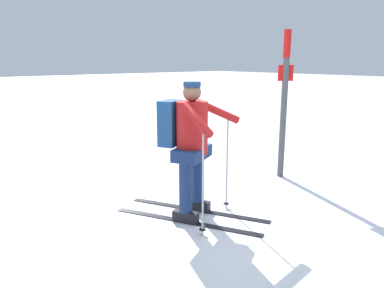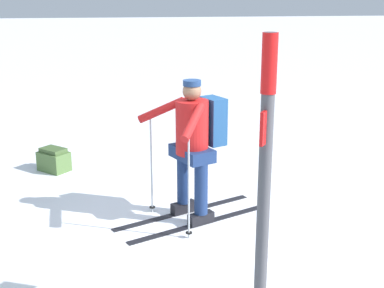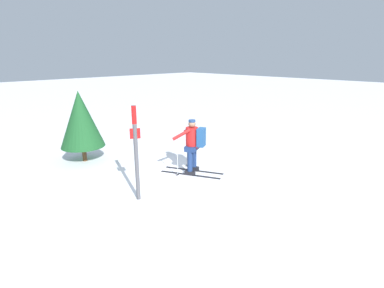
{
  "view_description": "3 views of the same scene",
  "coord_description": "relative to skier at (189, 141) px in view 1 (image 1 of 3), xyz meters",
  "views": [
    {
      "loc": [
        -3.15,
        2.95,
        1.86
      ],
      "look_at": [
        0.04,
        0.19,
        0.9
      ],
      "focal_mm": 35.0,
      "sensor_mm": 36.0,
      "label": 1
    },
    {
      "loc": [
        -0.65,
        -5.45,
        2.59
      ],
      "look_at": [
        0.04,
        0.19,
        0.9
      ],
      "focal_mm": 50.0,
      "sensor_mm": 36.0,
      "label": 2
    },
    {
      "loc": [
        5.89,
        -5.74,
        3.36
      ],
      "look_at": [
        0.04,
        0.19,
        0.9
      ],
      "focal_mm": 28.0,
      "sensor_mm": 36.0,
      "label": 3
    }
  ],
  "objects": [
    {
      "name": "trail_marker",
      "position": [
        0.23,
        -2.14,
        0.41
      ],
      "size": [
        0.15,
        0.22,
        2.29
      ],
      "color": "#4C4C51",
      "rests_on": "ground_plane"
    },
    {
      "name": "skier",
      "position": [
        0.0,
        0.0,
        0.0
      ],
      "size": [
        1.85,
        1.25,
        1.61
      ],
      "color": "black",
      "rests_on": "ground_plane"
    },
    {
      "name": "ground_plane",
      "position": [
        -0.07,
        -0.2,
        -0.93
      ],
      "size": [
        80.0,
        80.0,
        0.0
      ],
      "primitive_type": "plane",
      "color": "white"
    }
  ]
}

